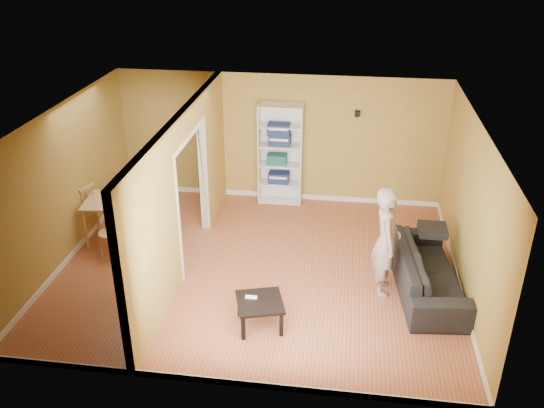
{
  "coord_description": "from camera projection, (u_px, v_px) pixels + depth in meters",
  "views": [
    {
      "loc": [
        1.36,
        -8.06,
        5.23
      ],
      "look_at": [
        0.2,
        0.2,
        1.1
      ],
      "focal_mm": 38.0,
      "sensor_mm": 36.0,
      "label": 1
    }
  ],
  "objects": [
    {
      "name": "chair_near",
      "position": [
        111.0,
        231.0,
        9.77
      ],
      "size": [
        0.52,
        0.52,
        0.95
      ],
      "primitive_type": null,
      "rotation": [
        0.0,
        0.0,
        -0.22
      ],
      "color": "tan",
      "rests_on": "ground"
    },
    {
      "name": "paper_box_navy_a",
      "position": [
        279.0,
        177.0,
        11.67
      ],
      "size": [
        0.41,
        0.27,
        0.21
      ],
      "primitive_type": "cube",
      "color": "navy",
      "rests_on": "bookshelf"
    },
    {
      "name": "sofa",
      "position": [
        428.0,
        265.0,
        8.89
      ],
      "size": [
        2.41,
        1.23,
        0.88
      ],
      "primitive_type": "imported",
      "rotation": [
        0.0,
        0.0,
        1.67
      ],
      "color": "black",
      "rests_on": "ground"
    },
    {
      "name": "wall_speaker",
      "position": [
        357.0,
        114.0,
        11.0
      ],
      "size": [
        0.1,
        0.1,
        0.1
      ],
      "primitive_type": "cube",
      "color": "black",
      "rests_on": "room_shell"
    },
    {
      "name": "partition",
      "position": [
        184.0,
        193.0,
        9.21
      ],
      "size": [
        0.22,
        5.5,
        2.6
      ],
      "primitive_type": null,
      "color": "#AD8943",
      "rests_on": "ground"
    },
    {
      "name": "person",
      "position": [
        387.0,
        232.0,
        8.6
      ],
      "size": [
        0.78,
        0.63,
        2.07
      ],
      "primitive_type": "imported",
      "rotation": [
        0.0,
        0.0,
        1.63
      ],
      "color": "slate",
      "rests_on": "ground"
    },
    {
      "name": "bookshelf",
      "position": [
        281.0,
        154.0,
        11.49
      ],
      "size": [
        0.87,
        0.38,
        2.06
      ],
      "color": "white",
      "rests_on": "ground"
    },
    {
      "name": "chair_left",
      "position": [
        83.0,
        209.0,
        10.45
      ],
      "size": [
        0.59,
        0.59,
        1.01
      ],
      "primitive_type": null,
      "rotation": [
        0.0,
        0.0,
        -1.91
      ],
      "color": "tan",
      "rests_on": "ground"
    },
    {
      "name": "chair_far",
      "position": [
        136.0,
        200.0,
        10.91
      ],
      "size": [
        0.54,
        0.54,
        0.91
      ],
      "primitive_type": null,
      "rotation": [
        0.0,
        0.0,
        2.78
      ],
      "color": "tan",
      "rests_on": "ground"
    },
    {
      "name": "coffee_table",
      "position": [
        260.0,
        305.0,
        8.1
      ],
      "size": [
        0.64,
        0.64,
        0.42
      ],
      "rotation": [
        0.0,
        0.0,
        0.29
      ],
      "color": "black",
      "rests_on": "ground"
    },
    {
      "name": "paper_box_navy_c",
      "position": [
        279.0,
        129.0,
        11.21
      ],
      "size": [
        0.43,
        0.28,
        0.22
      ],
      "primitive_type": "cube",
      "color": "navy",
      "rests_on": "bookshelf"
    },
    {
      "name": "dining_table",
      "position": [
        121.0,
        204.0,
        10.2
      ],
      "size": [
        1.25,
        0.84,
        0.78
      ],
      "rotation": [
        0.0,
        0.0,
        0.13
      ],
      "color": "tan",
      "rests_on": "ground"
    },
    {
      "name": "paper_box_navy_b",
      "position": [
        280.0,
        140.0,
        11.3
      ],
      "size": [
        0.42,
        0.27,
        0.22
      ],
      "primitive_type": "cube",
      "color": "navy",
      "rests_on": "bookshelf"
    },
    {
      "name": "game_controller",
      "position": [
        251.0,
        297.0,
        8.13
      ],
      "size": [
        0.16,
        0.04,
        0.03
      ],
      "primitive_type": "cube",
      "color": "white",
      "rests_on": "coffee_table"
    },
    {
      "name": "paper_box_teal",
      "position": [
        277.0,
        159.0,
        11.49
      ],
      "size": [
        0.39,
        0.25,
        0.2
      ],
      "primitive_type": "cube",
      "color": "#147F5C",
      "rests_on": "bookshelf"
    },
    {
      "name": "room_shell",
      "position": [
        258.0,
        197.0,
        9.06
      ],
      "size": [
        6.5,
        6.5,
        6.5
      ],
      "color": "#A26545",
      "rests_on": "ground"
    }
  ]
}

